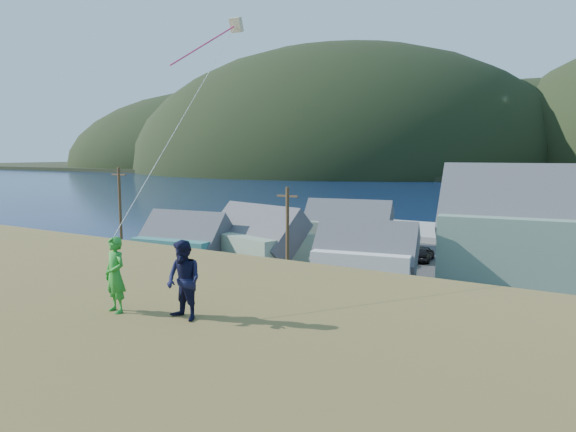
{
  "coord_description": "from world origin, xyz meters",
  "views": [
    {
      "loc": [
        12.85,
        -27.98,
        11.0
      ],
      "look_at": [
        3.77,
        -12.63,
        8.8
      ],
      "focal_mm": 32.0,
      "sensor_mm": 36.0,
      "label": 1
    }
  ],
  "objects_px": {
    "shed_palegreen_far": "(348,225)",
    "kite_flyer_navy": "(184,280)",
    "wharf": "(425,232)",
    "shed_white": "(365,257)",
    "shed_teal": "(184,242)",
    "kite_flyer_green": "(115,275)",
    "shed_palegreen_near": "(256,240)"
  },
  "relations": [
    {
      "from": "shed_teal",
      "to": "kite_flyer_green",
      "type": "distance_m",
      "value": 37.44
    },
    {
      "from": "shed_white",
      "to": "kite_flyer_green",
      "type": "distance_m",
      "value": 31.61
    },
    {
      "from": "wharf",
      "to": "kite_flyer_green",
      "type": "distance_m",
      "value": 60.98
    },
    {
      "from": "shed_teal",
      "to": "kite_flyer_navy",
      "type": "distance_m",
      "value": 38.31
    },
    {
      "from": "wharf",
      "to": "shed_palegreen_near",
      "type": "xyz_separation_m",
      "value": [
        -8.29,
        -28.15,
        2.31
      ]
    },
    {
      "from": "kite_flyer_navy",
      "to": "shed_palegreen_far",
      "type": "bearing_deg",
      "value": 118.36
    },
    {
      "from": "shed_palegreen_far",
      "to": "kite_flyer_green",
      "type": "distance_m",
      "value": 48.77
    },
    {
      "from": "wharf",
      "to": "shed_palegreen_far",
      "type": "relative_size",
      "value": 2.37
    },
    {
      "from": "shed_white",
      "to": "kite_flyer_green",
      "type": "height_order",
      "value": "kite_flyer_green"
    },
    {
      "from": "shed_teal",
      "to": "shed_palegreen_near",
      "type": "bearing_deg",
      "value": 20.55
    },
    {
      "from": "wharf",
      "to": "shed_white",
      "type": "xyz_separation_m",
      "value": [
        3.3,
        -29.24,
        2.09
      ]
    },
    {
      "from": "shed_white",
      "to": "kite_flyer_green",
      "type": "bearing_deg",
      "value": -89.38
    },
    {
      "from": "shed_white",
      "to": "shed_palegreen_far",
      "type": "xyz_separation_m",
      "value": [
        -8.6,
        15.69,
        0.06
      ]
    },
    {
      "from": "wharf",
      "to": "shed_palegreen_near",
      "type": "relative_size",
      "value": 2.3
    },
    {
      "from": "shed_palegreen_far",
      "to": "kite_flyer_navy",
      "type": "relative_size",
      "value": 5.97
    },
    {
      "from": "shed_white",
      "to": "wharf",
      "type": "bearing_deg",
      "value": 86.11
    },
    {
      "from": "shed_white",
      "to": "kite_flyer_green",
      "type": "xyz_separation_m",
      "value": [
        5.91,
        -30.55,
        5.58
      ]
    },
    {
      "from": "shed_palegreen_far",
      "to": "kite_flyer_navy",
      "type": "xyz_separation_m",
      "value": [
        16.3,
        -45.84,
        5.52
      ]
    },
    {
      "from": "wharf",
      "to": "shed_teal",
      "type": "xyz_separation_m",
      "value": [
        -14.46,
        -31.34,
        2.01
      ]
    },
    {
      "from": "shed_teal",
      "to": "kite_flyer_green",
      "type": "height_order",
      "value": "kite_flyer_green"
    },
    {
      "from": "shed_palegreen_far",
      "to": "kite_flyer_navy",
      "type": "distance_m",
      "value": 48.96
    },
    {
      "from": "shed_white",
      "to": "shed_palegreen_far",
      "type": "distance_m",
      "value": 17.89
    },
    {
      "from": "wharf",
      "to": "shed_palegreen_far",
      "type": "xyz_separation_m",
      "value": [
        -5.3,
        -13.55,
        2.15
      ]
    },
    {
      "from": "wharf",
      "to": "kite_flyer_green",
      "type": "xyz_separation_m",
      "value": [
        9.21,
        -59.79,
        7.66
      ]
    },
    {
      "from": "shed_teal",
      "to": "shed_white",
      "type": "relative_size",
      "value": 0.99
    },
    {
      "from": "shed_palegreen_near",
      "to": "shed_palegreen_far",
      "type": "height_order",
      "value": "shed_palegreen_near"
    },
    {
      "from": "wharf",
      "to": "shed_white",
      "type": "distance_m",
      "value": 29.5
    },
    {
      "from": "shed_teal",
      "to": "shed_white",
      "type": "bearing_deg",
      "value": -0.09
    },
    {
      "from": "shed_palegreen_near",
      "to": "shed_palegreen_far",
      "type": "relative_size",
      "value": 1.03
    },
    {
      "from": "shed_palegreen_near",
      "to": "kite_flyer_navy",
      "type": "relative_size",
      "value": 6.16
    },
    {
      "from": "kite_flyer_green",
      "to": "shed_palegreen_near",
      "type": "bearing_deg",
      "value": 129.76
    },
    {
      "from": "shed_palegreen_near",
      "to": "kite_flyer_navy",
      "type": "distance_m",
      "value": 37.11
    }
  ]
}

